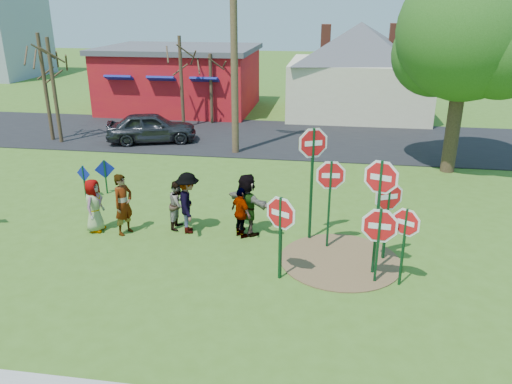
% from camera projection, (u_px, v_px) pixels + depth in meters
% --- Properties ---
extents(ground, '(120.00, 120.00, 0.00)m').
position_uv_depth(ground, '(187.00, 234.00, 14.84)').
color(ground, '#3F621C').
rests_on(ground, ground).
extents(road, '(120.00, 7.50, 0.04)m').
position_uv_depth(road, '(250.00, 137.00, 25.46)').
color(road, black).
rests_on(road, ground).
extents(dirt_patch, '(3.20, 3.20, 0.03)m').
position_uv_depth(dirt_patch, '(340.00, 260.00, 13.27)').
color(dirt_patch, brown).
rests_on(dirt_patch, ground).
extents(red_building, '(9.40, 7.69, 3.90)m').
position_uv_depth(red_building, '(181.00, 78.00, 31.54)').
color(red_building, '#A7101D').
rests_on(red_building, ground).
extents(cream_house, '(9.40, 9.40, 6.50)m').
position_uv_depth(cream_house, '(359.00, 66.00, 29.65)').
color(cream_house, beige).
rests_on(cream_house, ground).
extents(stop_sign_a, '(1.00, 0.54, 2.31)m').
position_uv_depth(stop_sign_a, '(281.00, 220.00, 11.90)').
color(stop_sign_a, '#103C1E').
rests_on(stop_sign_a, ground).
extents(stop_sign_b, '(1.04, 0.51, 3.45)m').
position_uv_depth(stop_sign_b, '(313.00, 155.00, 13.63)').
color(stop_sign_b, '#103C1E').
rests_on(stop_sign_b, ground).
extents(stop_sign_c, '(1.07, 0.40, 3.14)m').
position_uv_depth(stop_sign_c, '(380.00, 192.00, 11.90)').
color(stop_sign_c, '#103C1E').
rests_on(stop_sign_c, ground).
extents(stop_sign_d, '(0.98, 0.46, 2.33)m').
position_uv_depth(stop_sign_d, '(388.00, 202.00, 12.80)').
color(stop_sign_d, '#103C1E').
rests_on(stop_sign_d, ground).
extents(stop_sign_e, '(1.17, 0.13, 2.10)m').
position_uv_depth(stop_sign_e, '(379.00, 231.00, 11.81)').
color(stop_sign_e, '#103C1E').
rests_on(stop_sign_e, ground).
extents(stop_sign_f, '(0.80, 0.51, 2.13)m').
position_uv_depth(stop_sign_f, '(406.00, 228.00, 11.63)').
color(stop_sign_f, '#103C1E').
rests_on(stop_sign_f, ground).
extents(stop_sign_g, '(1.08, 0.14, 2.67)m').
position_uv_depth(stop_sign_g, '(330.00, 185.00, 13.38)').
color(stop_sign_g, '#103C1E').
rests_on(stop_sign_g, ground).
extents(blue_diamond_c, '(0.56, 0.19, 1.18)m').
position_uv_depth(blue_diamond_c, '(84.00, 178.00, 17.35)').
color(blue_diamond_c, '#103C1E').
rests_on(blue_diamond_c, ground).
extents(blue_diamond_d, '(0.64, 0.31, 1.27)m').
position_uv_depth(blue_diamond_d, '(105.00, 173.00, 17.70)').
color(blue_diamond_d, '#103C1E').
rests_on(blue_diamond_d, ground).
extents(person_a, '(0.52, 0.80, 1.63)m').
position_uv_depth(person_a, '(94.00, 205.00, 14.76)').
color(person_a, '#494F9B').
rests_on(person_a, ground).
extents(person_b, '(0.66, 0.79, 1.85)m').
position_uv_depth(person_b, '(123.00, 204.00, 14.55)').
color(person_b, '#206E6D').
rests_on(person_b, ground).
extents(person_c, '(0.61, 0.76, 1.50)m').
position_uv_depth(person_c, '(178.00, 204.00, 15.01)').
color(person_c, brown).
rests_on(person_c, ground).
extents(person_d, '(0.98, 1.34, 1.85)m').
position_uv_depth(person_d, '(188.00, 203.00, 14.65)').
color(person_d, '#313035').
rests_on(person_d, ground).
extents(person_e, '(0.89, 0.90, 1.52)m').
position_uv_depth(person_e, '(241.00, 213.00, 14.38)').
color(person_e, '#442A56').
rests_on(person_e, ground).
extents(person_f, '(1.75, 1.41, 1.86)m').
position_uv_depth(person_f, '(247.00, 204.00, 14.54)').
color(person_f, '#1C4A2F').
rests_on(person_f, ground).
extents(suv, '(4.57, 2.91, 1.45)m').
position_uv_depth(suv, '(152.00, 127.00, 24.21)').
color(suv, '#323238').
rests_on(suv, road).
extents(utility_pole, '(2.42, 0.70, 10.05)m').
position_uv_depth(utility_pole, '(234.00, 32.00, 20.93)').
color(utility_pole, '#4C3823').
rests_on(utility_pole, ground).
extents(leafy_tree, '(5.64, 5.15, 8.02)m').
position_uv_depth(leafy_tree, '(469.00, 39.00, 18.50)').
color(leafy_tree, '#382819').
rests_on(leafy_tree, ground).
extents(bare_tree_west, '(1.80, 1.80, 5.14)m').
position_uv_depth(bare_tree_west, '(43.00, 72.00, 23.70)').
color(bare_tree_west, '#382819').
rests_on(bare_tree_west, ground).
extents(bare_tree_east, '(1.80, 1.80, 4.85)m').
position_uv_depth(bare_tree_east, '(181.00, 69.00, 26.28)').
color(bare_tree_east, '#382819').
rests_on(bare_tree_east, ground).
extents(bare_tree_mid, '(1.80, 1.80, 4.97)m').
position_uv_depth(bare_tree_mid, '(52.00, 76.00, 23.33)').
color(bare_tree_mid, '#382819').
rests_on(bare_tree_mid, ground).
extents(bare_tree_extra, '(1.80, 1.80, 3.85)m').
position_uv_depth(bare_tree_extra, '(211.00, 79.00, 27.49)').
color(bare_tree_extra, '#382819').
rests_on(bare_tree_extra, ground).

